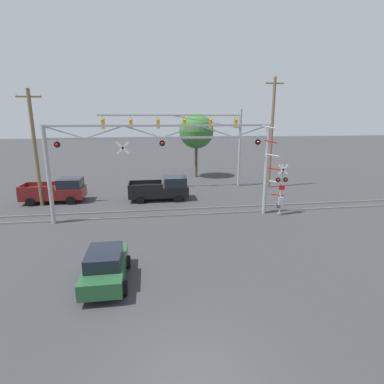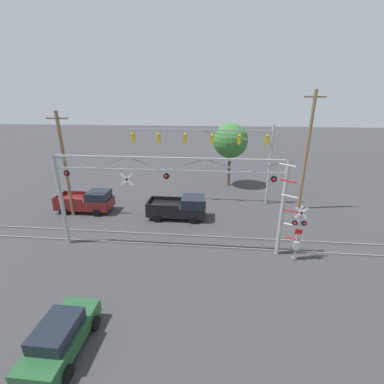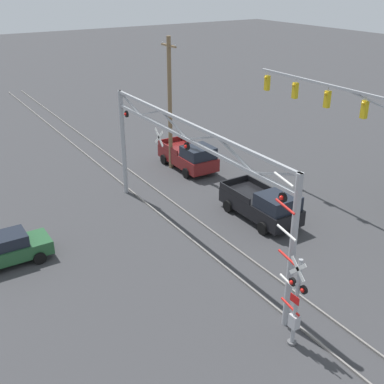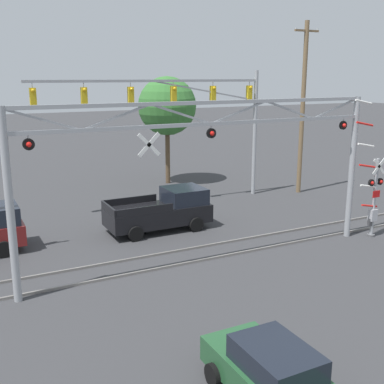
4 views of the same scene
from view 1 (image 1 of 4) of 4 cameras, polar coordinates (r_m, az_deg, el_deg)
name	(u,v)px [view 1 (image 1 of 4)]	position (r m, az deg, el deg)	size (l,w,h in m)	color
ground_plane	(193,383)	(9.59, 0.21, -32.65)	(200.00, 200.00, 0.00)	#38383A
rail_track_near	(164,216)	(21.72, -5.39, -4.56)	(80.00, 0.08, 0.10)	gray
rail_track_far	(163,210)	(23.08, -5.59, -3.43)	(80.00, 0.08, 0.10)	gray
crossing_gantry	(162,155)	(20.46, -5.67, 6.95)	(15.12, 0.29, 6.49)	#9EA0A5
crossing_signal_mast	(279,188)	(22.34, 16.33, 0.81)	(2.11, 0.35, 6.43)	#9EA0A5
traffic_signal_span	(198,131)	(29.77, 1.17, 11.54)	(13.84, 0.39, 7.73)	#9EA0A5
pickup_truck_lead	(162,189)	(25.93, -5.78, 0.62)	(5.05, 2.36, 1.99)	black
pickup_truck_following	(57,191)	(27.56, -24.29, 0.23)	(4.98, 2.36, 1.99)	maroon
sedan_waiting	(105,266)	(13.73, -16.16, -13.39)	(1.93, 3.81, 1.53)	#23512D
utility_pole_left	(35,148)	(26.38, -27.72, 7.49)	(1.80, 0.28, 9.04)	brown
utility_pole_right	(272,133)	(30.86, 14.94, 10.86)	(1.80, 0.28, 10.65)	brown
background_tree_beyond_span	(196,131)	(35.25, 0.82, 11.50)	(3.99, 3.99, 7.39)	brown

